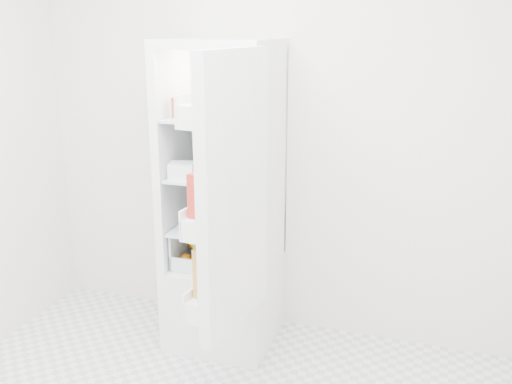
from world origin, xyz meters
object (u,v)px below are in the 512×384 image
(refrigerator, at_px, (227,234))
(fridge_door, at_px, (229,199))
(mushroom_bowl, at_px, (210,216))
(red_cabbage, at_px, (228,211))

(refrigerator, bearing_deg, fridge_door, -67.52)
(fridge_door, bearing_deg, mushroom_bowl, 37.96)
(refrigerator, relative_size, red_cabbage, 11.42)
(mushroom_bowl, xyz_separation_m, fridge_door, (0.35, -0.60, 0.31))
(red_cabbage, relative_size, mushroom_bowl, 1.15)
(fridge_door, bearing_deg, refrigerator, 29.70)
(red_cabbage, distance_m, fridge_door, 0.69)
(mushroom_bowl, relative_size, fridge_door, 0.11)
(mushroom_bowl, distance_m, fridge_door, 0.76)
(refrigerator, xyz_separation_m, fridge_door, (0.26, -0.64, 0.43))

